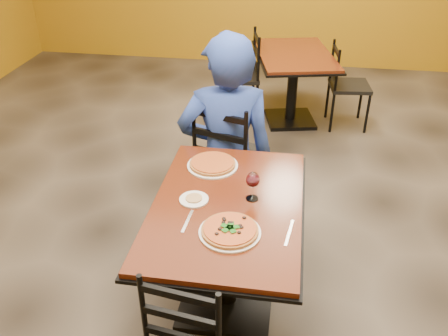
% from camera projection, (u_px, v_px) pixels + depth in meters
% --- Properties ---
extents(floor, '(7.00, 8.00, 0.01)m').
position_uv_depth(floor, '(237.00, 249.00, 3.38)').
color(floor, black).
rests_on(floor, ground).
extents(table_main, '(0.83, 1.23, 0.75)m').
position_uv_depth(table_main, '(227.00, 232.00, 2.67)').
color(table_main, '#5A1F0E').
rests_on(table_main, floor).
extents(table_second, '(0.96, 1.23, 0.75)m').
position_uv_depth(table_second, '(293.00, 72.00, 4.87)').
color(table_second, '#5A1F0E').
rests_on(table_second, floor).
extents(chair_main_far, '(0.55, 0.55, 0.97)m').
position_uv_depth(chair_main_far, '(232.00, 156.00, 3.54)').
color(chair_main_far, black).
rests_on(chair_main_far, floor).
extents(chair_second_left, '(0.50, 0.50, 0.94)m').
position_uv_depth(chair_second_left, '(237.00, 77.00, 4.99)').
color(chair_second_left, black).
rests_on(chair_second_left, floor).
extents(chair_second_right, '(0.43, 0.43, 0.86)m').
position_uv_depth(chair_second_right, '(350.00, 86.00, 4.86)').
color(chair_second_right, black).
rests_on(chair_second_right, floor).
extents(diner, '(0.77, 0.58, 1.44)m').
position_uv_depth(diner, '(227.00, 133.00, 3.34)').
color(diner, navy).
rests_on(diner, floor).
extents(plate_main, '(0.31, 0.31, 0.01)m').
position_uv_depth(plate_main, '(230.00, 232.00, 2.36)').
color(plate_main, white).
rests_on(plate_main, table_main).
extents(pizza_main, '(0.28, 0.28, 0.02)m').
position_uv_depth(pizza_main, '(230.00, 230.00, 2.35)').
color(pizza_main, maroon).
rests_on(pizza_main, plate_main).
extents(plate_far, '(0.31, 0.31, 0.01)m').
position_uv_depth(plate_far, '(213.00, 165.00, 2.90)').
color(plate_far, white).
rests_on(plate_far, table_main).
extents(pizza_far, '(0.28, 0.28, 0.02)m').
position_uv_depth(pizza_far, '(213.00, 163.00, 2.89)').
color(pizza_far, orange).
rests_on(pizza_far, plate_far).
extents(side_plate, '(0.16, 0.16, 0.01)m').
position_uv_depth(side_plate, '(194.00, 199.00, 2.60)').
color(side_plate, white).
rests_on(side_plate, table_main).
extents(dip, '(0.09, 0.09, 0.01)m').
position_uv_depth(dip, '(194.00, 198.00, 2.59)').
color(dip, '#A98352').
rests_on(dip, side_plate).
extents(wine_glass, '(0.08, 0.08, 0.18)m').
position_uv_depth(wine_glass, '(253.00, 185.00, 2.56)').
color(wine_glass, white).
rests_on(wine_glass, table_main).
extents(fork, '(0.03, 0.19, 0.00)m').
position_uv_depth(fork, '(187.00, 221.00, 2.44)').
color(fork, silver).
rests_on(fork, table_main).
extents(knife, '(0.04, 0.21, 0.00)m').
position_uv_depth(knife, '(289.00, 233.00, 2.36)').
color(knife, silver).
rests_on(knife, table_main).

